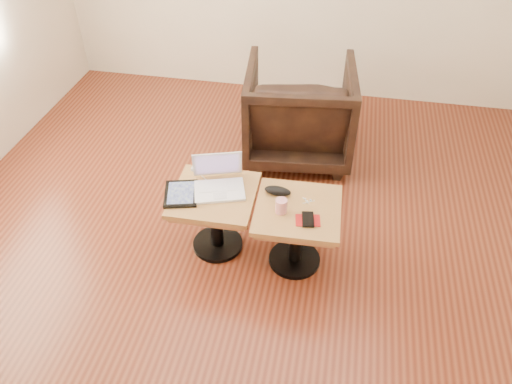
% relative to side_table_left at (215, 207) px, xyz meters
% --- Properties ---
extents(room_shell, '(4.52, 4.52, 2.71)m').
position_rel_side_table_left_xyz_m(room_shell, '(0.25, 0.01, 1.00)').
color(room_shell, '#511D10').
rests_on(room_shell, ground).
extents(side_table_left, '(0.52, 0.52, 0.46)m').
position_rel_side_table_left_xyz_m(side_table_left, '(0.00, 0.00, 0.00)').
color(side_table_left, black).
rests_on(side_table_left, ground).
extents(side_table_right, '(0.53, 0.53, 0.46)m').
position_rel_side_table_left_xyz_m(side_table_right, '(0.53, -0.04, 0.00)').
color(side_table_right, black).
rests_on(side_table_right, ground).
extents(laptop, '(0.37, 0.35, 0.22)m').
position_rel_side_table_left_xyz_m(laptop, '(0.02, 0.06, 0.16)').
color(laptop, white).
rests_on(laptop, side_table_left).
extents(tablet, '(0.26, 0.29, 0.02)m').
position_rel_side_table_left_xyz_m(tablet, '(-0.20, -0.06, 0.12)').
color(tablet, black).
rests_on(tablet, side_table_left).
extents(charging_adapter, '(0.04, 0.04, 0.02)m').
position_rel_side_table_left_xyz_m(charging_adapter, '(-0.18, 0.20, 0.13)').
color(charging_adapter, white).
rests_on(charging_adapter, side_table_left).
extents(glasses_case, '(0.17, 0.09, 0.05)m').
position_rel_side_table_left_xyz_m(glasses_case, '(0.39, 0.06, 0.14)').
color(glasses_case, black).
rests_on(glasses_case, side_table_right).
extents(striped_cup, '(0.09, 0.09, 0.09)m').
position_rel_side_table_left_xyz_m(striped_cup, '(0.43, -0.09, 0.16)').
color(striped_cup, '#D33147').
rests_on(striped_cup, side_table_right).
extents(earbuds_tangle, '(0.07, 0.05, 0.01)m').
position_rel_side_table_left_xyz_m(earbuds_tangle, '(0.57, 0.03, 0.12)').
color(earbuds_tangle, white).
rests_on(earbuds_tangle, side_table_right).
extents(phone_on_sleeve, '(0.16, 0.13, 0.02)m').
position_rel_side_table_left_xyz_m(phone_on_sleeve, '(0.60, -0.14, 0.12)').
color(phone_on_sleeve, '#A7090B').
rests_on(phone_on_sleeve, side_table_right).
extents(armchair, '(0.92, 0.94, 0.78)m').
position_rel_side_table_left_xyz_m(armchair, '(0.38, 1.18, 0.04)').
color(armchair, black).
rests_on(armchair, ground).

